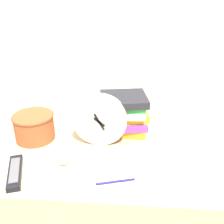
{
  "coord_description": "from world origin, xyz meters",
  "views": [
    {
      "loc": [
        0.23,
        -0.63,
        1.41
      ],
      "look_at": [
        0.15,
        0.42,
        0.89
      ],
      "focal_mm": 42.0,
      "sensor_mm": 36.0,
      "label": 1
    }
  ],
  "objects_px": {
    "desk_clock": "(100,120)",
    "tv_remote": "(15,172)",
    "pen": "(115,182)",
    "basket": "(34,126)",
    "crumpled_paper_ball": "(63,160)",
    "book_stack": "(123,114)"
  },
  "relations": [
    {
      "from": "desk_clock",
      "to": "tv_remote",
      "type": "relative_size",
      "value": 1.16
    },
    {
      "from": "basket",
      "to": "pen",
      "type": "bearing_deg",
      "value": -35.21
    },
    {
      "from": "book_stack",
      "to": "crumpled_paper_ball",
      "type": "height_order",
      "value": "book_stack"
    },
    {
      "from": "pen",
      "to": "desk_clock",
      "type": "bearing_deg",
      "value": 108.32
    },
    {
      "from": "basket",
      "to": "tv_remote",
      "type": "bearing_deg",
      "value": -87.85
    },
    {
      "from": "crumpled_paper_ball",
      "to": "pen",
      "type": "height_order",
      "value": "crumpled_paper_ball"
    },
    {
      "from": "book_stack",
      "to": "tv_remote",
      "type": "height_order",
      "value": "book_stack"
    },
    {
      "from": "tv_remote",
      "to": "basket",
      "type": "bearing_deg",
      "value": 92.15
    },
    {
      "from": "desk_clock",
      "to": "crumpled_paper_ball",
      "type": "bearing_deg",
      "value": -127.65
    },
    {
      "from": "book_stack",
      "to": "basket",
      "type": "xyz_separation_m",
      "value": [
        -0.4,
        -0.09,
        -0.03
      ]
    },
    {
      "from": "book_stack",
      "to": "basket",
      "type": "bearing_deg",
      "value": -167.35
    },
    {
      "from": "desk_clock",
      "to": "basket",
      "type": "xyz_separation_m",
      "value": [
        -0.3,
        0.02,
        -0.05
      ]
    },
    {
      "from": "desk_clock",
      "to": "pen",
      "type": "relative_size",
      "value": 1.67
    },
    {
      "from": "tv_remote",
      "to": "crumpled_paper_ball",
      "type": "distance_m",
      "value": 0.18
    },
    {
      "from": "desk_clock",
      "to": "book_stack",
      "type": "bearing_deg",
      "value": 48.57
    },
    {
      "from": "desk_clock",
      "to": "tv_remote",
      "type": "xyz_separation_m",
      "value": [
        -0.29,
        -0.24,
        -0.11
      ]
    },
    {
      "from": "tv_remote",
      "to": "pen",
      "type": "relative_size",
      "value": 1.44
    },
    {
      "from": "basket",
      "to": "crumpled_paper_ball",
      "type": "bearing_deg",
      "value": -46.0
    },
    {
      "from": "basket",
      "to": "tv_remote",
      "type": "xyz_separation_m",
      "value": [
        0.01,
        -0.26,
        -0.05
      ]
    },
    {
      "from": "book_stack",
      "to": "tv_remote",
      "type": "bearing_deg",
      "value": -138.3
    },
    {
      "from": "desk_clock",
      "to": "basket",
      "type": "height_order",
      "value": "desk_clock"
    },
    {
      "from": "desk_clock",
      "to": "crumpled_paper_ball",
      "type": "xyz_separation_m",
      "value": [
        -0.13,
        -0.16,
        -0.1
      ]
    }
  ]
}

